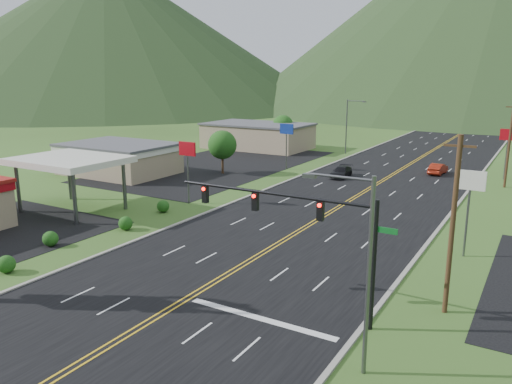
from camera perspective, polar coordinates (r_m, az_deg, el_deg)
The scene contains 17 objects.
traffic_signal at distance 27.08m, azimuth 5.36°, elevation -3.26°, with size 13.10×0.43×7.00m.
streetlight_east at distance 21.97m, azimuth 12.03°, elevation -7.91°, with size 3.28×0.25×9.00m.
streetlight_west at distance 85.07m, azimuth 10.52°, elevation 7.77°, with size 3.28×0.25×9.00m.
gas_canopy at distance 51.17m, azimuth -20.54°, elevation 3.28°, with size 10.00×8.00×5.30m.
building_west_mid at distance 69.44m, azimuth -15.39°, elevation 3.90°, with size 14.40×10.40×4.10m.
building_west_far at distance 90.53m, azimuth 0.21°, elevation 6.45°, with size 18.40×11.40×4.50m.
pole_sign_west_a at distance 51.16m, azimuth -7.84°, elevation 4.20°, with size 2.00×0.18×6.40m.
pole_sign_west_b at distance 69.58m, azimuth 3.51°, elevation 6.68°, with size 2.00×0.18×6.40m.
pole_sign_east_a at distance 38.64m, azimuth 23.27°, elevation 0.29°, with size 2.00×0.18×6.40m.
pole_sign_east_b at distance 70.14m, azimuth 26.85°, elevation 5.34°, with size 2.00×0.18×6.40m.
tree_west_a at distance 66.80m, azimuth -3.88°, elevation 5.40°, with size 3.84×3.84×5.82m.
tree_west_b at distance 92.39m, azimuth 3.09°, elevation 7.59°, with size 3.84×3.84×5.82m.
utility_pole_a at distance 28.92m, azimuth 21.55°, elevation -3.50°, with size 1.60×0.28×10.00m.
utility_pole_b at distance 65.14m, azimuth 26.97°, elevation 4.88°, with size 1.60×0.28×10.00m.
mountain_nw at distance 229.79m, azimuth -16.51°, elevation 16.99°, with size 190.00×190.00×60.00m, color #1E3A1A.
car_dark_mid at distance 65.47m, azimuth 9.72°, elevation 2.23°, with size 1.93×4.75×1.38m, color black.
car_red_far at distance 70.89m, azimuth 20.08°, elevation 2.49°, with size 1.54×4.42×1.46m, color maroon.
Camera 1 is at (17.46, -9.54, 13.01)m, focal length 35.00 mm.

